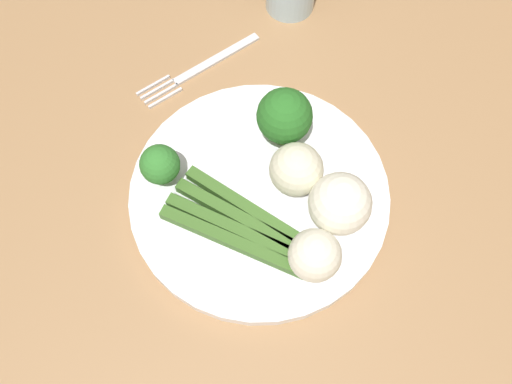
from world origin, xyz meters
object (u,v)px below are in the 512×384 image
Objects in this scene: dining_table at (291,266)px; cauliflower_front_left at (296,170)px; cauliflower_near_center at (315,255)px; broccoli_left at (284,117)px; plate at (256,197)px; fork at (199,69)px; broccoli_outer_edge at (160,165)px; asparagus_bundle at (241,226)px; cauliflower_near_fork at (340,204)px.

dining_table is 24.05× the size of cauliflower_front_left.
broccoli_left is at bearing -30.54° from cauliflower_near_center.
cauliflower_near_center is at bearing 148.52° from cauliflower_front_left.
plate is 0.09m from broccoli_left.
dining_table is 8.01× the size of fork.
cauliflower_front_left is (-0.09, -0.10, -0.00)m from broccoli_outer_edge.
plate is at bearing -83.40° from asparagus_bundle.
plate is 5.40× the size of broccoli_outer_edge.
cauliflower_near_center is 0.82× the size of cauliflower_near_fork.
asparagus_bundle reaches higher than dining_table.
broccoli_left is 1.29× the size of cauliflower_front_left.
cauliflower_front_left is at bearing -111.33° from plate.
cauliflower_near_fork is (-0.07, -0.05, 0.04)m from plate.
fork reaches higher than dining_table.
cauliflower_front_left is (0.04, -0.04, 0.14)m from dining_table.
cauliflower_near_center reaches higher than asparagus_bundle.
asparagus_bundle is (-0.02, 0.04, 0.01)m from plate.
plate is 1.66× the size of asparagus_bundle.
asparagus_bundle is 0.10m from broccoli_outer_edge.
cauliflower_near_center is (-0.07, -0.03, 0.02)m from asparagus_bundle.
plate is 0.18m from fork.
broccoli_outer_edge reaches higher than fork.
dining_table is 0.19m from broccoli_left.
broccoli_outer_edge is at bearing 17.39° from cauliflower_near_center.
dining_table is at bearing -154.45° from broccoli_outer_edge.
broccoli_left is at bearing -63.84° from plate.
cauliflower_near_center is at bearing 149.46° from broccoli_left.
fork is (0.25, -0.02, -0.04)m from cauliflower_near_fork.
fork is (0.19, -0.10, -0.02)m from asparagus_bundle.
broccoli_outer_edge is 0.14m from broccoli_left.
plate is (0.06, 0.00, 0.11)m from dining_table.
cauliflower_near_fork is at bearing 168.29° from broccoli_left.
cauliflower_front_left is at bearing -132.71° from broccoli_outer_edge.
broccoli_outer_edge is 0.14m from cauliflower_front_left.
cauliflower_front_left is (-0.02, -0.04, 0.04)m from plate.
cauliflower_front_left is 0.33× the size of fork.
cauliflower_near_center reaches higher than fork.
cauliflower_near_center is 0.06m from cauliflower_near_fork.
asparagus_bundle reaches higher than fork.
dining_table is 8.13× the size of asparagus_bundle.
cauliflower_front_left is (0.06, 0.01, -0.00)m from cauliflower_near_fork.
broccoli_outer_edge is at bearing 43.31° from fork.
cauliflower_front_left reaches higher than cauliflower_near_center.
cauliflower_near_fork reaches higher than cauliflower_front_left.
broccoli_outer_edge is 0.91× the size of cauliflower_front_left.
fork is at bearing -6.08° from cauliflower_front_left.
asparagus_bundle is 0.10m from cauliflower_near_fork.
broccoli_left is 0.11m from cauliflower_near_fork.
broccoli_left reaches higher than fork.
cauliflower_near_center is at bearing 160.48° from dining_table.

